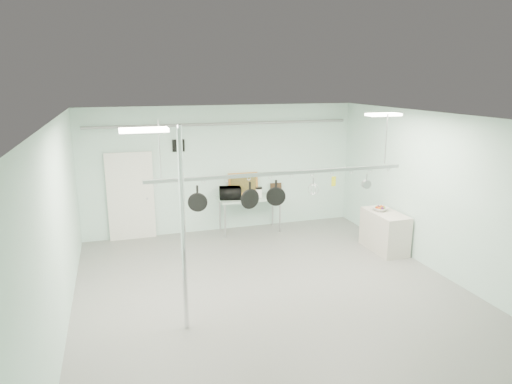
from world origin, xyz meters
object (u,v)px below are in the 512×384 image
object	(u,v)px
pot_rack	(281,172)
microwave	(230,193)
coffee_canister	(259,193)
prep_table	(250,200)
fruit_bowl	(380,209)
side_cabinet	(385,231)
skillet_right	(276,193)
skillet_left	(197,198)
chrome_pole	(183,232)
skillet_mid	(250,195)

from	to	relation	value
pot_rack	microwave	size ratio (longest dim) A/B	8.95
microwave	coffee_canister	bearing A→B (deg)	-174.44
prep_table	fruit_bowl	distance (m)	3.23
side_cabinet	skillet_right	distance (m)	3.53
side_cabinet	skillet_left	bearing A→B (deg)	-166.15
fruit_bowl	coffee_canister	bearing A→B (deg)	138.89
chrome_pole	side_cabinet	xyz separation A→B (m)	(4.85, 2.00, -1.15)
chrome_pole	skillet_mid	distance (m)	1.62
fruit_bowl	skillet_mid	distance (m)	3.81
prep_table	skillet_right	size ratio (longest dim) A/B	3.49
fruit_bowl	microwave	bearing A→B (deg)	145.82
side_cabinet	skillet_left	xyz separation A→B (m)	(-4.46, -1.10, 1.41)
skillet_right	fruit_bowl	bearing A→B (deg)	39.54
microwave	skillet_right	world-z (taller)	skillet_right
fruit_bowl	skillet_left	xyz separation A→B (m)	(-4.41, -1.26, 0.92)
skillet_right	chrome_pole	bearing A→B (deg)	-136.81
side_cabinet	fruit_bowl	world-z (taller)	fruit_bowl
coffee_canister	skillet_right	world-z (taller)	skillet_right
side_cabinet	pot_rack	world-z (taller)	pot_rack
prep_table	skillet_mid	bearing A→B (deg)	-106.54
side_cabinet	microwave	bearing A→B (deg)	144.15
prep_table	side_cabinet	size ratio (longest dim) A/B	1.33
prep_table	side_cabinet	xyz separation A→B (m)	(2.55, -2.20, -0.38)
side_cabinet	skillet_mid	distance (m)	3.95
coffee_canister	prep_table	bearing A→B (deg)	167.77
microwave	coffee_canister	xyz separation A→B (m)	(0.73, -0.06, -0.04)
chrome_pole	pot_rack	distance (m)	2.19
pot_rack	fruit_bowl	xyz separation A→B (m)	(2.90, 1.26, -1.29)
microwave	skillet_mid	bearing A→B (deg)	91.91
pot_rack	skillet_right	world-z (taller)	pot_rack
skillet_right	microwave	bearing A→B (deg)	106.88
fruit_bowl	pot_rack	bearing A→B (deg)	-156.47
prep_table	skillet_right	bearing A→B (deg)	-98.53
prep_table	skillet_left	xyz separation A→B (m)	(-1.91, -3.30, 1.03)
side_cabinet	pot_rack	size ratio (longest dim) A/B	0.25
prep_table	pot_rack	size ratio (longest dim) A/B	0.33
pot_rack	skillet_right	xyz separation A→B (m)	(-0.10, 0.00, -0.37)
prep_table	fruit_bowl	xyz separation A→B (m)	(2.50, -2.04, 0.11)
side_cabinet	skillet_right	xyz separation A→B (m)	(-3.05, -1.10, 1.41)
prep_table	skillet_left	distance (m)	3.95
chrome_pole	skillet_right	size ratio (longest dim) A/B	6.97
side_cabinet	chrome_pole	bearing A→B (deg)	-157.59
prep_table	side_cabinet	world-z (taller)	prep_table
chrome_pole	pot_rack	bearing A→B (deg)	25.35
pot_rack	microwave	xyz separation A→B (m)	(-0.11, 3.31, -1.18)
coffee_canister	skillet_mid	distance (m)	3.57
coffee_canister	skillet_right	xyz separation A→B (m)	(-0.72, -3.25, 0.84)
side_cabinet	microwave	size ratio (longest dim) A/B	2.24
chrome_pole	microwave	bearing A→B (deg)	66.92
pot_rack	fruit_bowl	size ratio (longest dim) A/B	13.77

